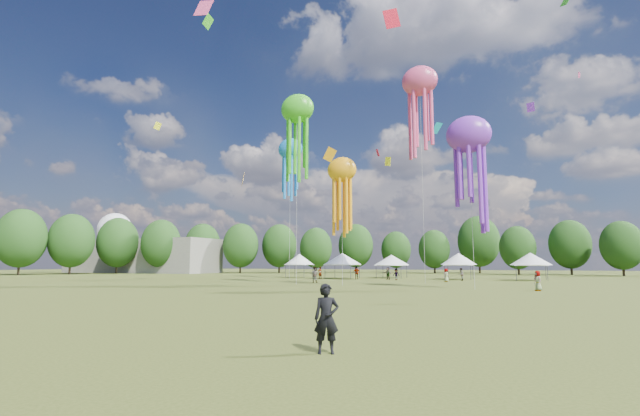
% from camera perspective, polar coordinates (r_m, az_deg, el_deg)
% --- Properties ---
extents(ground, '(300.00, 300.00, 0.00)m').
position_cam_1_polar(ground, '(18.04, -22.55, -13.84)').
color(ground, '#384416').
rests_on(ground, ground).
extents(observer_main, '(0.77, 0.68, 1.78)m').
position_cam_1_polar(observer_main, '(11.96, 0.83, -13.82)').
color(observer_main, black).
rests_on(observer_main, ground).
extents(spectator_near, '(0.93, 0.73, 1.90)m').
position_cam_1_polar(spectator_near, '(54.24, -0.70, -8.45)').
color(spectator_near, gray).
rests_on(spectator_near, ground).
extents(spectators_far, '(28.89, 22.07, 1.84)m').
position_cam_1_polar(spectators_far, '(61.09, 10.85, -8.26)').
color(spectators_far, gray).
rests_on(spectators_far, ground).
extents(festival_tents, '(39.18, 11.10, 3.85)m').
position_cam_1_polar(festival_tents, '(69.07, 10.14, -6.43)').
color(festival_tents, '#47474C').
rests_on(festival_tents, ground).
extents(show_kites, '(31.65, 21.04, 26.01)m').
position_cam_1_polar(show_kites, '(53.83, 5.28, 8.73)').
color(show_kites, green).
rests_on(show_kites, ground).
extents(small_kites, '(69.48, 60.25, 42.61)m').
position_cam_1_polar(small_kites, '(65.26, 9.63, 19.68)').
color(small_kites, green).
rests_on(small_kites, ground).
extents(treeline, '(201.57, 95.24, 13.43)m').
position_cam_1_polar(treeline, '(76.99, 10.96, -3.73)').
color(treeline, '#38281C').
rests_on(treeline, ground).
extents(hangar, '(40.00, 12.00, 8.00)m').
position_cam_1_polar(hangar, '(119.72, -21.74, -5.71)').
color(hangar, gray).
rests_on(hangar, ground).
extents(radome, '(9.00, 9.00, 16.00)m').
position_cam_1_polar(radome, '(135.68, -24.61, -3.14)').
color(radome, white).
rests_on(radome, ground).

